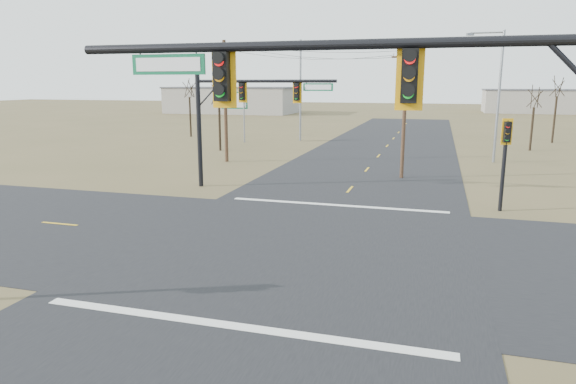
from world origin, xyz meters
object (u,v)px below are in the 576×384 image
(pedestal_signal_ne, at_px, (506,145))
(bare_tree_b, at_px, (189,88))
(mast_arm_near, at_px, (433,127))
(streetlight_c, at_px, (303,85))
(bare_tree_c, at_px, (535,96))
(utility_pole_far, at_px, (225,100))
(mast_arm_far, at_px, (241,105))
(bare_tree_a, at_px, (219,92))
(bare_tree_d, at_px, (558,86))
(highway_sign, at_px, (235,106))
(streetlight_a, at_px, (496,89))
(utility_pole_near, at_px, (404,112))

(pedestal_signal_ne, height_order, bare_tree_b, bare_tree_b)
(mast_arm_near, bearing_deg, pedestal_signal_ne, 76.26)
(streetlight_c, relative_size, bare_tree_c, 1.68)
(utility_pole_far, bearing_deg, mast_arm_far, -62.20)
(bare_tree_a, height_order, bare_tree_c, bare_tree_a)
(utility_pole_far, relative_size, bare_tree_b, 1.34)
(mast_arm_far, relative_size, pedestal_signal_ne, 1.85)
(bare_tree_a, distance_m, bare_tree_d, 37.40)
(mast_arm_far, height_order, bare_tree_b, bare_tree_b)
(highway_sign, bearing_deg, bare_tree_c, -4.84)
(utility_pole_far, relative_size, streetlight_a, 0.93)
(pedestal_signal_ne, bearing_deg, highway_sign, 119.07)
(mast_arm_near, bearing_deg, streetlight_c, 105.07)
(bare_tree_c, bearing_deg, bare_tree_a, -163.67)
(bare_tree_b, bearing_deg, mast_arm_far, -57.75)
(pedestal_signal_ne, bearing_deg, bare_tree_d, 60.53)
(mast_arm_near, relative_size, pedestal_signal_ne, 2.37)
(mast_arm_far, xyz_separation_m, bare_tree_b, (-18.20, 28.84, 0.76))
(mast_arm_near, height_order, bare_tree_c, mast_arm_near)
(utility_pole_far, xyz_separation_m, streetlight_a, (21.80, 6.01, 0.88))
(bare_tree_c, bearing_deg, mast_arm_far, -128.78)
(streetlight_a, height_order, bare_tree_b, streetlight_a)
(pedestal_signal_ne, xyz_separation_m, bare_tree_a, (-24.28, 18.93, 2.29))
(streetlight_a, distance_m, bare_tree_a, 25.36)
(pedestal_signal_ne, distance_m, utility_pole_far, 24.13)
(highway_sign, height_order, bare_tree_d, bare_tree_d)
(mast_arm_far, bearing_deg, streetlight_c, 95.15)
(mast_arm_far, relative_size, highway_sign, 1.60)
(bare_tree_a, xyz_separation_m, bare_tree_c, (29.87, 8.75, -0.42))
(mast_arm_far, distance_m, bare_tree_b, 34.11)
(streetlight_a, xyz_separation_m, bare_tree_c, (4.52, 9.45, -0.75))
(mast_arm_near, bearing_deg, bare_tree_d, 74.16)
(highway_sign, height_order, bare_tree_a, bare_tree_a)
(utility_pole_near, xyz_separation_m, highway_sign, (-19.96, 17.86, -0.64))
(mast_arm_far, relative_size, bare_tree_b, 1.20)
(mast_arm_near, height_order, bare_tree_b, mast_arm_near)
(pedestal_signal_ne, relative_size, bare_tree_c, 0.72)
(pedestal_signal_ne, bearing_deg, streetlight_c, 106.73)
(streetlight_c, xyz_separation_m, bare_tree_b, (-14.74, 0.62, -0.40))
(utility_pole_far, height_order, streetlight_c, streetlight_c)
(pedestal_signal_ne, distance_m, bare_tree_a, 30.87)
(bare_tree_b, xyz_separation_m, bare_tree_c, (39.01, -2.94, -0.69))
(mast_arm_near, distance_m, utility_pole_far, 34.55)
(mast_arm_near, bearing_deg, mast_arm_far, 118.45)
(utility_pole_near, distance_m, streetlight_a, 11.95)
(streetlight_c, bearing_deg, mast_arm_far, -67.97)
(mast_arm_near, height_order, streetlight_a, streetlight_a)
(mast_arm_far, bearing_deg, highway_sign, 111.20)
(bare_tree_a, xyz_separation_m, bare_tree_d, (33.39, 16.83, 0.52))
(mast_arm_far, bearing_deg, bare_tree_b, 120.42)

